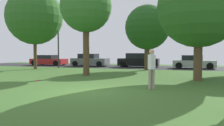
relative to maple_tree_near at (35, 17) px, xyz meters
The scene contains 13 objects.
ground_plane 15.24m from the maple_tree_near, 45.08° to the right, with size 44.00×44.00×0.00m, color #3D6628.
road_strip 12.76m from the maple_tree_near, 29.88° to the left, with size 44.00×6.40×0.01m, color #28282B.
maple_tree_near is the anchor object (origin of this frame).
oak_tree_right 15.49m from the maple_tree_near, 17.81° to the right, with size 4.79×4.79×6.72m.
maple_tree_far 10.92m from the maple_tree_near, 11.20° to the left, with size 4.10×4.10×5.99m.
birch_tree_lone 8.45m from the maple_tree_near, 29.52° to the right, with size 3.62×3.62×6.67m.
person_thrower 15.79m from the maple_tree_near, 34.31° to the right, with size 0.37×0.39×1.80m.
frisbee_disc 10.93m from the maple_tree_near, 52.62° to the right, with size 0.27×0.27×0.03m, color #EA2D6B.
parked_car_red 7.84m from the maple_tree_near, 112.30° to the left, with size 4.45×2.12×1.28m.
parked_car_grey 7.97m from the maple_tree_near, 60.12° to the left, with size 4.26×2.12×1.45m.
parked_car_black 11.63m from the maple_tree_near, 32.89° to the left, with size 4.40×1.92×1.53m.
parked_car_silver 16.39m from the maple_tree_near, 20.32° to the left, with size 4.07×1.92×1.34m.
street_lamp_post 3.75m from the maple_tree_near, 56.09° to the left, with size 0.14×0.14×4.50m, color #2D2D33.
Camera 1 is at (3.94, -8.78, 1.69)m, focal length 36.66 mm.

